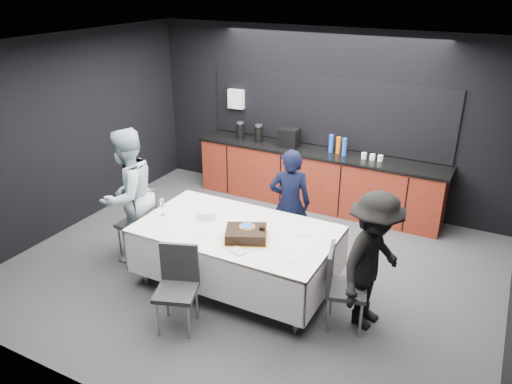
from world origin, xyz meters
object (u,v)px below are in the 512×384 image
Objects in this scene: chair_left at (140,219)px; person_center at (290,204)px; cake_assembly at (246,234)px; chair_near at (178,281)px; champagne_flute at (162,204)px; person_right at (373,261)px; chair_right at (340,282)px; party_table at (236,239)px; person_left at (128,196)px; plate_stack at (207,214)px.

chair_left is 0.61× the size of person_center.
cake_assembly is 0.92m from chair_near.
person_right is at bearing 3.34° from champagne_flute.
cake_assembly is 0.66× the size of chair_left.
cake_assembly is at bearing 110.32° from person_right.
chair_right is 0.61× the size of person_center.
chair_left is at bearing 173.59° from cake_assembly.
cake_assembly reaches higher than chair_right.
champagne_flute is at bearing 105.94° from person_right.
person_left is at bearing -178.27° from party_table.
person_right is (3.21, 0.07, -0.11)m from person_left.
person_center reaches higher than plate_stack.
plate_stack is at bearing 170.15° from party_table.
chair_near is 0.61× the size of person_center.
person_right is (1.36, -0.93, 0.02)m from person_center.
person_right is (1.62, 0.02, 0.14)m from party_table.
chair_right is at bearing 111.00° from person_center.
person_left reaches higher than cake_assembly.
chair_right is 1.56m from person_center.
champagne_flute is 0.15× the size of person_center.
chair_near is 1.68m from person_left.
plate_stack is at bearing 160.32° from cake_assembly.
party_table is at bearing 78.26° from chair_near.
person_center is at bearing 120.99° from person_left.
person_left is (-1.84, -1.01, 0.14)m from person_center.
chair_right and chair_near have the same top height.
chair_left is 0.37m from person_left.
cake_assembly is 1.41m from person_right.
champagne_flute is 0.13× the size of person_left.
plate_stack is (-0.46, 0.08, 0.19)m from party_table.
person_left reaches higher than person_center.
chair_right is at bearing 1.15° from cake_assembly.
champagne_flute is (-1.20, 0.04, 0.10)m from cake_assembly.
champagne_flute is (-0.51, -0.21, 0.11)m from plate_stack.
chair_near is at bearing -101.74° from party_table.
party_table is at bearing 173.94° from chair_right.
cake_assembly is 0.39× the size of person_right.
chair_left reaches higher than party_table.
person_center reaches higher than champagne_flute.
person_center is 2.10m from person_left.
cake_assembly is 1.20m from champagne_flute.
person_right reaches higher than cake_assembly.
chair_right is at bearing -3.44° from chair_left.
person_center is (0.26, 0.96, 0.11)m from party_table.
party_table is 1.02m from champagne_flute.
plate_stack is at bearing 27.40° from person_center.
plate_stack is 0.26× the size of chair_right.
cake_assembly is 2.73× the size of champagne_flute.
champagne_flute reaches higher than chair_right.
person_center reaches higher than chair_left.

